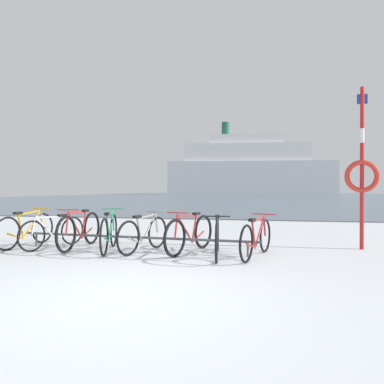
# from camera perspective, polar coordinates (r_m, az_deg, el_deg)

# --- Properties ---
(ground) EXTENTS (80.00, 132.00, 0.08)m
(ground) POSITION_cam_1_polar(r_m,az_deg,el_deg) (57.58, 9.31, -0.88)
(ground) COLOR silver
(bike_rack) EXTENTS (5.12, 0.41, 0.31)m
(bike_rack) POSITION_cam_1_polar(r_m,az_deg,el_deg) (6.83, -10.20, -7.76)
(bike_rack) COLOR #4C5156
(bike_rack) RESTS_ON ground
(bicycle_0) EXTENTS (0.46, 1.72, 0.82)m
(bicycle_0) POSITION_cam_1_polar(r_m,az_deg,el_deg) (8.07, -26.71, -5.82)
(bicycle_0) COLOR black
(bicycle_0) RESTS_ON ground
(bicycle_1) EXTENTS (0.62, 1.59, 0.75)m
(bicycle_1) POSITION_cam_1_polar(r_m,az_deg,el_deg) (7.65, -22.87, -6.37)
(bicycle_1) COLOR black
(bicycle_1) RESTS_ON ground
(bicycle_2) EXTENTS (0.46, 1.82, 0.85)m
(bicycle_2) POSITION_cam_1_polar(r_m,az_deg,el_deg) (7.41, -18.81, -6.25)
(bicycle_2) COLOR black
(bicycle_2) RESTS_ON ground
(bicycle_3) EXTENTS (0.57, 1.69, 0.84)m
(bicycle_3) POSITION_cam_1_polar(r_m,az_deg,el_deg) (6.90, -14.11, -6.76)
(bicycle_3) COLOR black
(bicycle_3) RESTS_ON ground
(bicycle_4) EXTENTS (0.61, 1.57, 0.79)m
(bicycle_4) POSITION_cam_1_polar(r_m,az_deg,el_deg) (6.71, -8.29, -7.18)
(bicycle_4) COLOR black
(bicycle_4) RESTS_ON ground
(bicycle_5) EXTENTS (0.71, 1.69, 0.82)m
(bicycle_5) POSITION_cam_1_polar(r_m,az_deg,el_deg) (6.54, -0.34, -7.23)
(bicycle_5) COLOR black
(bicycle_5) RESTS_ON ground
(bicycle_6) EXTENTS (0.46, 1.77, 0.80)m
(bicycle_6) POSITION_cam_1_polar(r_m,az_deg,el_deg) (6.16, 4.37, -7.79)
(bicycle_6) COLOR black
(bicycle_6) RESTS_ON ground
(bicycle_7) EXTENTS (0.66, 1.68, 0.77)m
(bicycle_7) POSITION_cam_1_polar(r_m,az_deg,el_deg) (6.23, 11.11, -7.81)
(bicycle_7) COLOR black
(bicycle_7) RESTS_ON ground
(rescue_post) EXTENTS (0.69, 0.10, 3.37)m
(rescue_post) POSITION_cam_1_polar(r_m,az_deg,el_deg) (7.72, 27.31, 3.17)
(rescue_post) COLOR red
(rescue_post) RESTS_ON ground
(ferry_ship) EXTENTS (43.56, 15.77, 19.49)m
(ferry_ship) POSITION_cam_1_polar(r_m,az_deg,el_deg) (90.23, 9.68, 3.76)
(ferry_ship) COLOR silver
(ferry_ship) RESTS_ON ground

